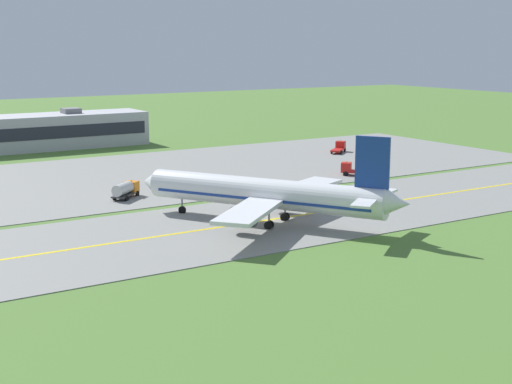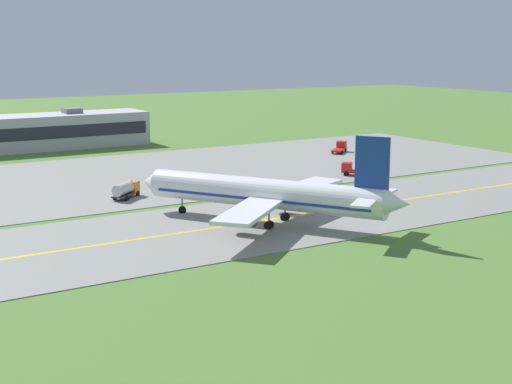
{
  "view_description": "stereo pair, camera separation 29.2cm",
  "coord_description": "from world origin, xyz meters",
  "px_view_note": "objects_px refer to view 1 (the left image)",
  "views": [
    {
      "loc": [
        -53.82,
        -82.51,
        23.95
      ],
      "look_at": [
        -1.35,
        1.05,
        4.0
      ],
      "focal_mm": 51.56,
      "sensor_mm": 36.0,
      "label": 1
    },
    {
      "loc": [
        -53.57,
        -82.66,
        23.95
      ],
      "look_at": [
        -1.35,
        1.05,
        4.0
      ],
      "focal_mm": 51.56,
      "sensor_mm": 36.0,
      "label": 2
    }
  ],
  "objects_px": {
    "airplane_lead": "(267,194)",
    "service_truck_fuel": "(353,169)",
    "service_truck_baggage": "(339,147)",
    "service_truck_catering": "(126,189)"
  },
  "relations": [
    {
      "from": "service_truck_baggage",
      "to": "service_truck_fuel",
      "type": "bearing_deg",
      "value": -123.64
    },
    {
      "from": "airplane_lead",
      "to": "service_truck_baggage",
      "type": "xyz_separation_m",
      "value": [
        49.93,
        47.18,
        -2.95
      ]
    },
    {
      "from": "service_truck_baggage",
      "to": "service_truck_catering",
      "type": "bearing_deg",
      "value": -160.17
    },
    {
      "from": "service_truck_fuel",
      "to": "service_truck_catering",
      "type": "bearing_deg",
      "value": 176.05
    },
    {
      "from": "service_truck_baggage",
      "to": "airplane_lead",
      "type": "bearing_deg",
      "value": -136.62
    },
    {
      "from": "airplane_lead",
      "to": "service_truck_baggage",
      "type": "height_order",
      "value": "airplane_lead"
    },
    {
      "from": "service_truck_fuel",
      "to": "service_truck_catering",
      "type": "height_order",
      "value": "service_truck_catering"
    },
    {
      "from": "airplane_lead",
      "to": "service_truck_catering",
      "type": "relative_size",
      "value": 6.06
    },
    {
      "from": "airplane_lead",
      "to": "service_truck_fuel",
      "type": "xyz_separation_m",
      "value": [
        33.57,
        22.6,
        -2.95
      ]
    },
    {
      "from": "airplane_lead",
      "to": "service_truck_fuel",
      "type": "relative_size",
      "value": 5.91
    }
  ]
}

